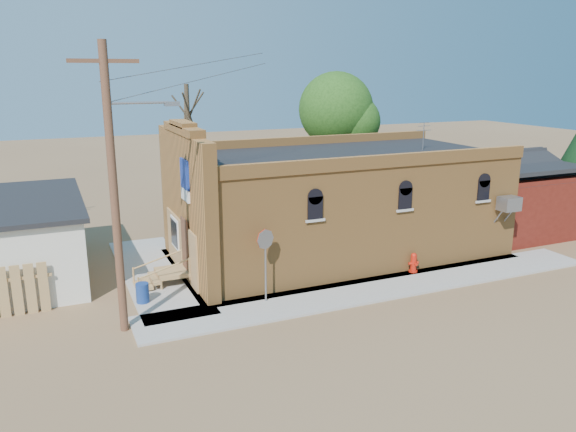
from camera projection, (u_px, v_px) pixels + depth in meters
name	position (u px, v px, depth m)	size (l,w,h in m)	color
ground	(363.00, 303.00, 20.25)	(120.00, 120.00, 0.00)	brown
sidewalk_south	(385.00, 287.00, 21.62)	(19.00, 2.20, 0.08)	#9E9991
sidewalk_west	(156.00, 273.00, 23.13)	(2.60, 10.00, 0.08)	#9E9991
brick_bar	(333.00, 204.00, 25.18)	(16.40, 7.97, 6.30)	#B37436
red_shed	(502.00, 188.00, 29.01)	(5.40, 6.40, 4.30)	#4F140D
utility_pole	(115.00, 185.00, 16.98)	(3.12, 0.26, 9.00)	#543321
tree_bare_near	(188.00, 114.00, 29.15)	(2.80, 2.80, 7.65)	#4D3F2C
tree_leafy	(336.00, 110.00, 33.08)	(4.40, 4.40, 8.15)	#4D3F2C
fire_hydrant	(414.00, 263.00, 23.06)	(0.48, 0.46, 0.82)	#B6180A
stop_sign	(265.00, 246.00, 19.73)	(0.70, 0.31, 2.69)	gray
trash_barrel	(143.00, 293.00, 20.04)	(0.46, 0.46, 0.71)	navy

